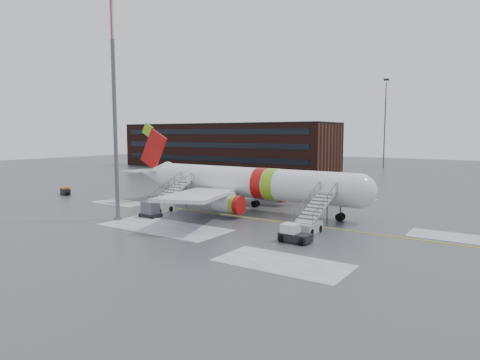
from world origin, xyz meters
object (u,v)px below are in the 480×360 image
Objects in this scene: pushback_tug at (294,234)px; light_mast_near at (114,103)px; airstair_aft at (164,203)px; baggage_tractor at (65,192)px; uld_container at (150,210)px; airliner at (243,183)px; airstair_fwd at (310,221)px.

pushback_tug is 0.11× the size of light_mast_near.
airstair_aft is at bearing 84.85° from light_mast_near.
light_mast_near is (22.08, -8.30, 12.34)m from baggage_tractor.
airstair_aft is 3.43× the size of uld_container.
light_mast_near reaches higher than airstair_aft.
airliner is at bearing 41.41° from airstair_aft.
uld_container is at bearing -69.54° from airstair_aft.
airstair_fwd reaches higher than baggage_tractor.
pushback_tug is at bearing -3.10° from uld_container.
airstair_fwd is at bearing -27.92° from airliner.
uld_container is (-6.09, -10.07, -2.56)m from airliner.
airstair_fwd is at bearing -2.21° from baggage_tractor.
baggage_tractor is 0.10× the size of light_mast_near.
airstair_aft is at bearing 110.46° from uld_container.
airstair_aft reaches higher than pushback_tug.
airstair_aft reaches higher than uld_container.
pushback_tug is at bearing -84.16° from airstair_fwd.
pushback_tug is 1.26× the size of uld_container.
airstair_aft is 2.72× the size of pushback_tug.
pushback_tug is (0.47, -4.56, -0.36)m from airstair_fwd.
airstair_aft reaches higher than baggage_tractor.
baggage_tractor is (-30.09, -4.90, -2.89)m from airliner.
airstair_fwd is at bearing 0.00° from airstair_aft.
baggage_tractor is 26.62m from light_mast_near.
airstair_fwd is 0.31× the size of light_mast_near.
airliner reaches higher than pushback_tug.
light_mast_near reaches higher than airstair_fwd.
pushback_tug is at bearing 5.79° from light_mast_near.
airstair_fwd is 1.00× the size of airstair_aft.
pushback_tug is 24.20m from light_mast_near.
airstair_fwd is 2.72× the size of pushback_tug.
airliner is 12.36× the size of pushback_tug.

